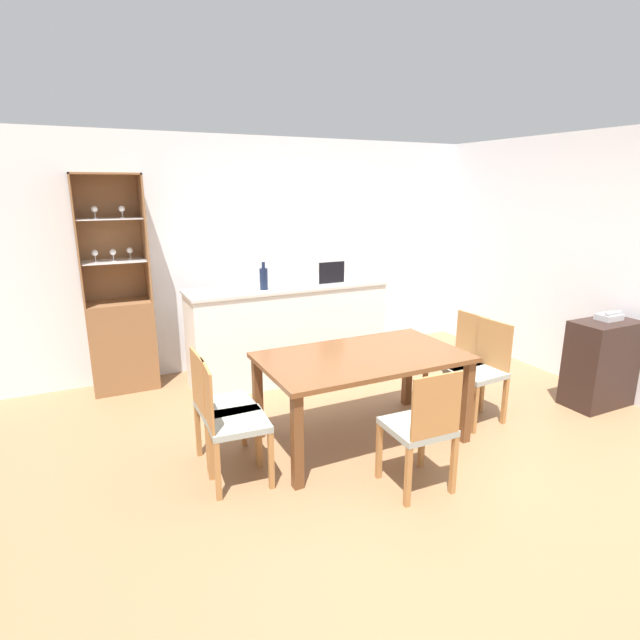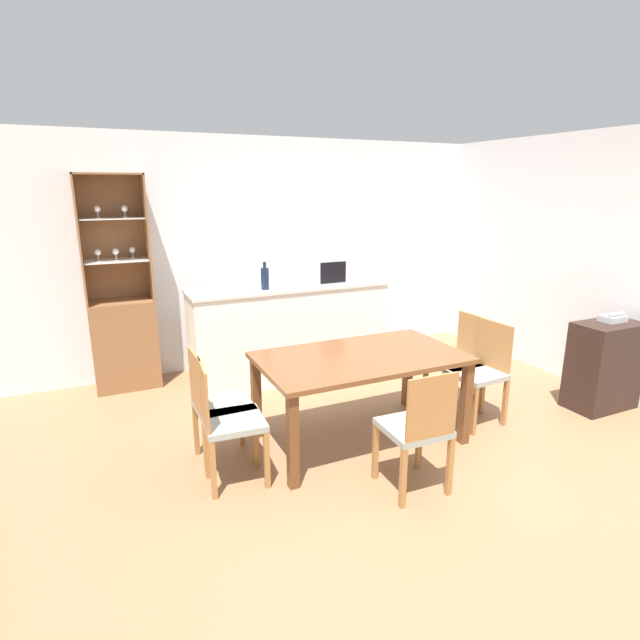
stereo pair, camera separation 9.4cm
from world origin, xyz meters
name	(u,v)px [view 1 (the left image)]	position (x,y,z in m)	size (l,w,h in m)	color
ground_plane	(401,457)	(0.00, 0.00, 0.00)	(18.00, 18.00, 0.00)	#936B47
wall_back	(275,252)	(0.00, 2.63, 1.27)	(6.80, 0.06, 2.55)	silver
wall_right	(608,265)	(2.58, 0.30, 1.27)	(0.06, 4.60, 2.55)	silver
kitchen_counter	(289,332)	(-0.13, 1.94, 0.51)	(2.12, 0.56, 1.02)	white
display_cabinet	(121,329)	(-1.76, 2.41, 0.63)	(0.62, 0.40, 2.14)	brown
dining_table	(362,366)	(-0.13, 0.39, 0.64)	(1.60, 0.93, 0.73)	brown
dining_chair_side_left_far	(221,407)	(-1.25, 0.53, 0.46)	(0.41, 0.41, 0.89)	#999E93
dining_chair_side_right_near	(480,371)	(0.98, 0.26, 0.46)	(0.43, 0.43, 0.89)	#999E93
dining_chair_head_near	(421,428)	(-0.13, -0.39, 0.46)	(0.42, 0.42, 0.89)	#999E93
dining_chair_side_left_near	(231,422)	(-1.25, 0.26, 0.46)	(0.43, 0.43, 0.89)	#999E93
dining_chair_side_right_far	(458,361)	(0.98, 0.54, 0.46)	(0.43, 0.43, 0.89)	#999E93
microwave	(329,270)	(0.37, 1.96, 1.15)	(0.46, 0.37, 0.26)	silver
wine_bottle	(264,278)	(-0.42, 1.85, 1.13)	(0.08, 0.08, 0.28)	#141E38
side_cabinet	(601,363)	(2.24, 0.00, 0.41)	(0.63, 0.36, 0.82)	black
telephone	(609,317)	(2.30, 0.03, 0.85)	(0.22, 0.15, 0.09)	#B7B7BC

